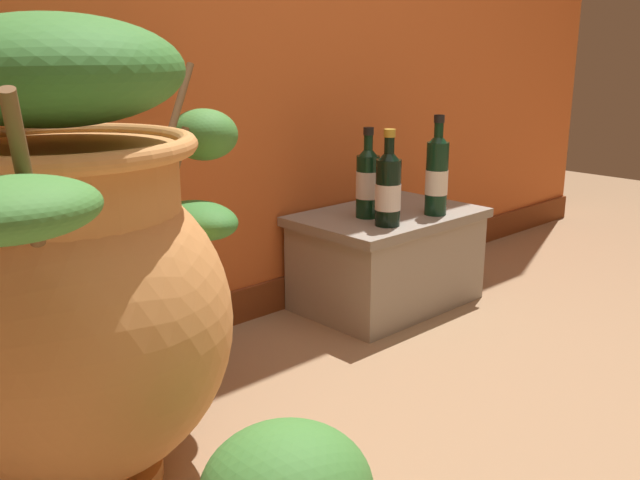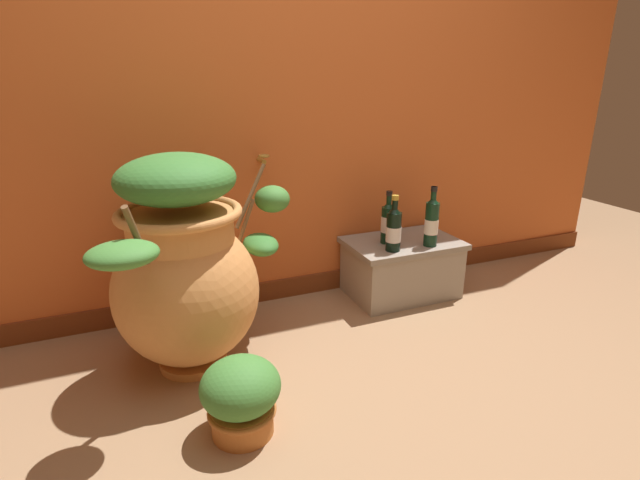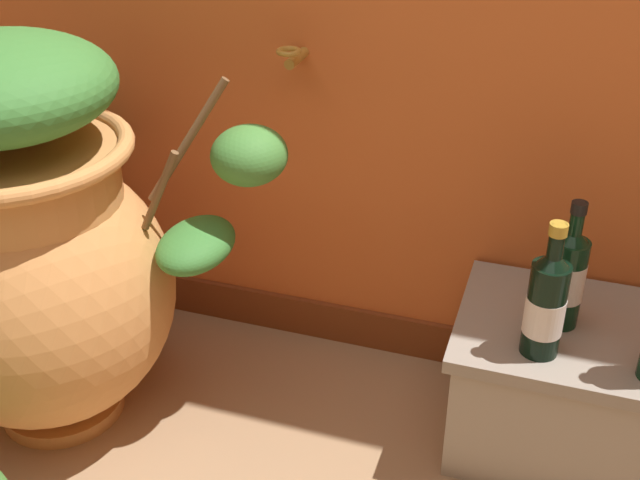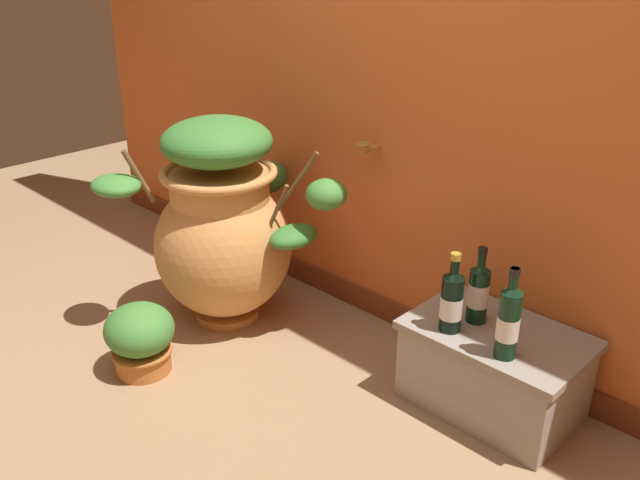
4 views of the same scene
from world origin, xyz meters
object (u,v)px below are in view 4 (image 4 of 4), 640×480
object	(u,v)px
wine_bottle_middle	(509,320)
wine_bottle_right	(479,290)
terracotta_urn	(224,225)
wine_bottle_left	(452,299)
potted_shrub	(140,337)

from	to	relation	value
wine_bottle_middle	wine_bottle_right	distance (m)	0.23
terracotta_urn	wine_bottle_left	size ratio (longest dim) A/B	3.11
wine_bottle_right	wine_bottle_middle	bearing A→B (deg)	-33.81
potted_shrub	wine_bottle_left	bearing A→B (deg)	33.88
potted_shrub	terracotta_urn	bearing A→B (deg)	100.32
terracotta_urn	wine_bottle_middle	bearing A→B (deg)	6.08
wine_bottle_right	potted_shrub	size ratio (longest dim) A/B	1.01
terracotta_urn	wine_bottle_right	distance (m)	1.14
wine_bottle_left	wine_bottle_middle	bearing A→B (deg)	-3.00
wine_bottle_left	wine_bottle_middle	xyz separation A→B (m)	(0.22, -0.01, 0.02)
wine_bottle_middle	potted_shrub	world-z (taller)	wine_bottle_middle
terracotta_urn	potted_shrub	bearing A→B (deg)	-79.68
terracotta_urn	potted_shrub	world-z (taller)	terracotta_urn
wine_bottle_left	wine_bottle_middle	world-z (taller)	wine_bottle_middle
wine_bottle_middle	potted_shrub	size ratio (longest dim) A/B	1.13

